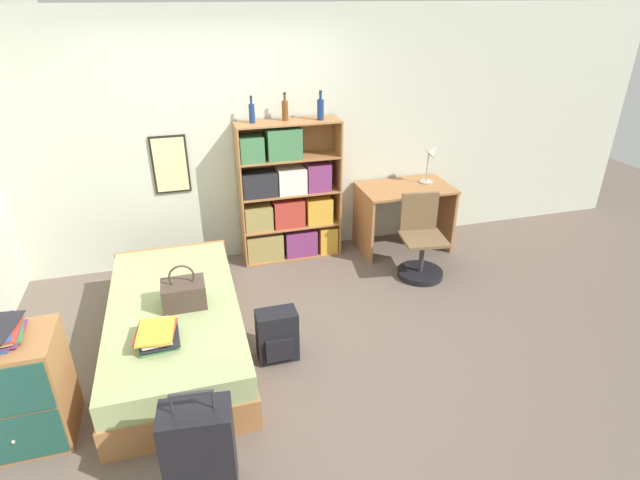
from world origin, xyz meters
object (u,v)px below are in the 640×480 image
suitcase (200,451)px  backpack (277,336)px  handbag (184,293)px  bottle_green (252,113)px  bottle_clear (320,109)px  bottle_brown (285,110)px  desk_lamp (431,157)px  bed (176,326)px  desk_chair (420,251)px  dresser (15,391)px  desk (404,207)px  bookcase (287,200)px  book_stack_on_bed (157,336)px

suitcase → backpack: 1.26m
handbag → bottle_green: (0.83, 1.46, 1.06)m
bottle_clear → backpack: bottle_clear is taller
bottle_green → bottle_brown: bottle_brown is taller
bottle_brown → desk_lamp: (1.61, -0.14, -0.58)m
suitcase → bottle_brown: 3.31m
bed → suitcase: size_ratio=2.74×
desk_chair → backpack: (-1.71, -0.92, -0.05)m
handbag → desk_lamp: desk_lamp is taller
backpack → handbag: bearing=157.5°
dresser → bottle_green: bottle_green is taller
desk → desk_chair: 0.67m
bed → bottle_green: (0.93, 1.39, 1.39)m
desk_chair → backpack: desk_chair is taller
handbag → suitcase: 1.36m
backpack → bottle_clear: bearing=63.4°
bookcase → bottle_brown: 0.95m
desk_lamp → bottle_green: bearing=176.1°
dresser → desk_chair: (3.48, 1.25, -0.12)m
bottle_green → bookcase: bearing=-6.8°
dresser → desk_lamp: bearing=26.6°
dresser → bottle_brown: bottle_brown is taller
book_stack_on_bed → desk_lamp: desk_lamp is taller
handbag → suitcase: bearing=-89.7°
book_stack_on_bed → backpack: size_ratio=0.86×
suitcase → dresser: (-1.10, 0.73, 0.08)m
bed → desk_chair: bearing=13.2°
bottle_brown → desk: bearing=-8.9°
desk_chair → backpack: 1.94m
handbag → book_stack_on_bed: (-0.21, -0.43, -0.05)m
bed → desk: (2.56, 1.20, 0.28)m
book_stack_on_bed → desk: (2.67, 1.70, -0.01)m
dresser → desk_chair: desk_chair is taller
bookcase → bottle_clear: bottle_clear is taller
handbag → bookcase: 1.83m
desk → bookcase: bearing=173.3°
desk_lamp → bottle_brown: bearing=174.9°
handbag → desk_chair: desk_chair is taller
bed → handbag: bearing=-32.9°
bookcase → suitcase: bearing=-112.5°
handbag → backpack: bearing=-22.5°
bottle_green → desk: (1.63, -0.19, -1.11)m
handbag → suitcase: (0.01, -1.34, -0.25)m
bottle_green → desk: 1.99m
suitcase → dresser: size_ratio=0.97×
desk → bottle_clear: bearing=172.0°
bottle_clear → desk_chair: (0.87, -0.75, -1.36)m
bed → dresser: (-1.00, -0.67, 0.16)m
book_stack_on_bed → desk_lamp: bearing=30.5°
desk → desk_chair: size_ratio=1.19×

